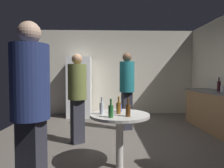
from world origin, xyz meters
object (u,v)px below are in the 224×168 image
beer_bottle_amber (119,107)px  person_in_olive_shirt (77,91)px  plastic_cup_blue (119,108)px  beer_bottle_brown (128,110)px  refrigerator (80,87)px  person_in_teal_shirt (127,85)px  person_in_navy_shirt (31,101)px  beer_bottle_clear (102,108)px  wine_bottle_on_counter (219,86)px  beer_bottle_green (111,111)px  foreground_table (120,122)px

beer_bottle_amber → person_in_olive_shirt: person_in_olive_shirt is taller
plastic_cup_blue → beer_bottle_brown: bearing=-74.6°
person_in_olive_shirt → refrigerator: bearing=155.7°
beer_bottle_brown → person_in_olive_shirt: (-0.80, 1.15, 0.14)m
person_in_teal_shirt → person_in_navy_shirt: 2.90m
beer_bottle_clear → person_in_navy_shirt: bearing=-128.3°
refrigerator → wine_bottle_on_counter: size_ratio=5.81×
beer_bottle_green → plastic_cup_blue: size_ratio=2.09×
wine_bottle_on_counter → beer_bottle_green: wine_bottle_on_counter is taller
beer_bottle_brown → plastic_cup_blue: size_ratio=2.09×
beer_bottle_clear → plastic_cup_blue: size_ratio=2.09×
wine_bottle_on_counter → beer_bottle_brown: bearing=-140.7°
beer_bottle_clear → person_in_olive_shirt: bearing=115.1°
wine_bottle_on_counter → beer_bottle_amber: (-2.35, -1.65, -0.20)m
beer_bottle_amber → person_in_navy_shirt: person_in_navy_shirt is taller
beer_bottle_amber → beer_bottle_green: size_ratio=1.00×
plastic_cup_blue → person_in_navy_shirt: person_in_navy_shirt is taller
beer_bottle_green → beer_bottle_clear: same height
beer_bottle_brown → person_in_olive_shirt: person_in_olive_shirt is taller
foreground_table → person_in_olive_shirt: person_in_olive_shirt is taller
refrigerator → beer_bottle_amber: 3.46m
plastic_cup_blue → person_in_olive_shirt: size_ratio=0.07×
beer_bottle_green → beer_bottle_clear: (-0.11, 0.20, 0.00)m
foreground_table → beer_bottle_clear: size_ratio=3.48×
refrigerator → beer_bottle_brown: bearing=-72.8°
beer_bottle_amber → person_in_navy_shirt: 1.21m
beer_bottle_amber → beer_bottle_brown: same height
beer_bottle_amber → person_in_olive_shirt: size_ratio=0.14×
refrigerator → wine_bottle_on_counter: 3.72m
refrigerator → beer_bottle_green: 3.66m
beer_bottle_brown → plastic_cup_blue: 0.35m
foreground_table → person_in_teal_shirt: 1.92m
plastic_cup_blue → person_in_navy_shirt: (-0.87, -0.98, 0.23)m
person_in_teal_shirt → person_in_navy_shirt: size_ratio=1.02×
wine_bottle_on_counter → person_in_teal_shirt: (-2.04, 0.18, 0.02)m
beer_bottle_green → wine_bottle_on_counter: bearing=37.5°
wine_bottle_on_counter → foreground_table: bearing=-144.4°
beer_bottle_brown → beer_bottle_green: size_ratio=1.00×
person_in_olive_shirt → beer_bottle_green: bearing=-5.2°
foreground_table → beer_bottle_clear: beer_bottle_clear is taller
beer_bottle_amber → beer_bottle_green: (-0.11, -0.24, 0.00)m
person_in_navy_shirt → foreground_table: bearing=-29.3°
refrigerator → person_in_teal_shirt: size_ratio=1.02×
foreground_table → person_in_olive_shirt: bearing=125.6°
beer_bottle_green → person_in_olive_shirt: person_in_olive_shirt is taller
beer_bottle_amber → person_in_teal_shirt: size_ratio=0.13×
plastic_cup_blue → person_in_teal_shirt: bearing=80.0°
wine_bottle_on_counter → person_in_teal_shirt: size_ratio=0.18×
wine_bottle_on_counter → person_in_olive_shirt: (-3.04, -0.68, -0.06)m
person_in_teal_shirt → person_in_navy_shirt: bearing=-37.5°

